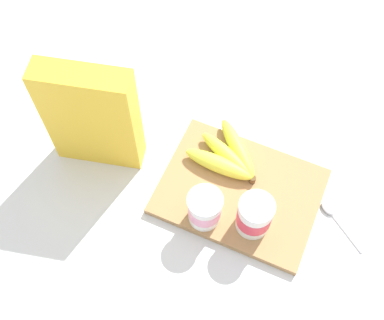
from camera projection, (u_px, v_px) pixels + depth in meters
The scene contains 7 objects.
ground_plane at pixel (239, 193), 1.08m from camera, with size 2.40×2.40×0.00m, color silver.
cutting_board at pixel (240, 191), 1.07m from camera, with size 0.34×0.26×0.02m, color #A37A4C.
cereal_box at pixel (92, 118), 1.00m from camera, with size 0.19×0.06×0.28m, color yellow.
yogurt_cup_front at pixel (254, 216), 0.98m from camera, with size 0.07×0.07×0.10m.
yogurt_cup_back at pixel (205, 209), 0.99m from camera, with size 0.07×0.07×0.09m.
banana_bunch at pixel (228, 156), 1.08m from camera, with size 0.17×0.15×0.04m.
spoon at pixel (336, 218), 1.04m from camera, with size 0.12×0.09×0.01m.
Camera 1 is at (-0.09, 0.46, 0.98)m, focal length 45.47 mm.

